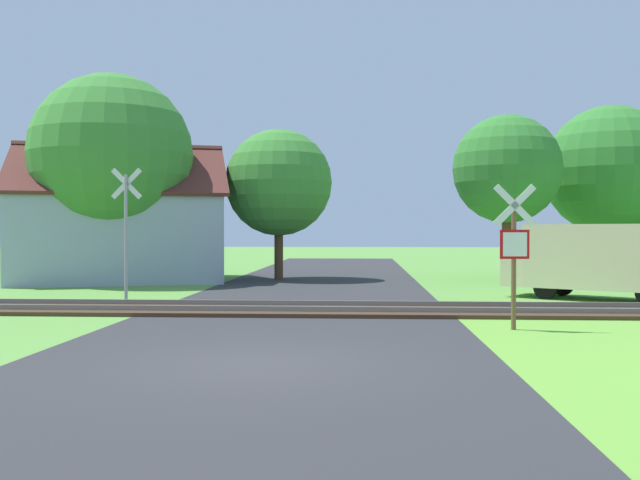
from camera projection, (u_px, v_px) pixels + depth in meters
The scene contains 11 objects.
ground_plane at pixel (256, 365), 10.85m from camera, with size 160.00×160.00×0.00m, color #5B933D.
road_asphalt at pixel (272, 344), 12.85m from camera, with size 7.64×80.00×0.01m, color #2D2D30.
rail_track at pixel (298, 310), 17.90m from camera, with size 60.00×2.60×0.22m.
stop_sign_near at pixel (514, 248), 14.61m from camera, with size 0.88×0.16×3.00m.
crossing_sign_far at pixel (126, 226), 19.75m from camera, with size 0.88×0.13×3.79m.
house at pixel (121, 234), 29.16m from camera, with size 9.83×8.75×5.62m.
tree_far at pixel (610, 170), 31.49m from camera, with size 5.71×5.71×7.58m.
tree_center at pixel (279, 183), 29.95m from camera, with size 4.48×4.48×6.32m.
tree_right at pixel (507, 169), 28.97m from camera, with size 4.40×4.40×6.77m.
tree_left at pixel (111, 155), 27.75m from camera, with size 6.30×6.30×8.15m.
mail_truck at pixel (596, 258), 21.09m from camera, with size 5.11×4.24×2.24m.
Camera 1 is at (1.62, -10.75, 2.04)m, focal length 40.00 mm.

